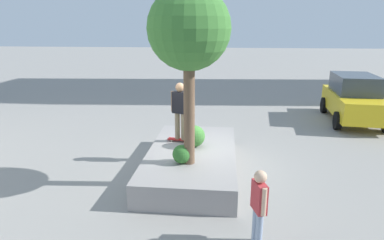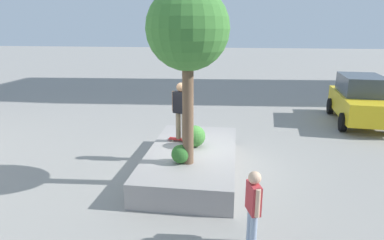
{
  "view_description": "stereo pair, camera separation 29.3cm",
  "coord_description": "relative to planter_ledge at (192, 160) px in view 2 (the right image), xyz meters",
  "views": [
    {
      "loc": [
        9.01,
        0.56,
        4.03
      ],
      "look_at": [
        0.33,
        -0.33,
        1.54
      ],
      "focal_mm": 30.4,
      "sensor_mm": 36.0,
      "label": 1
    },
    {
      "loc": [
        8.97,
        0.85,
        4.03
      ],
      "look_at": [
        0.33,
        -0.33,
        1.54
      ],
      "focal_mm": 30.4,
      "sensor_mm": 36.0,
      "label": 2
    }
  ],
  "objects": [
    {
      "name": "skateboard",
      "position": [
        -0.71,
        -0.43,
        0.38
      ],
      "size": [
        0.31,
        0.82,
        0.07
      ],
      "color": "#A51E1E",
      "rests_on": "planter_ledge"
    },
    {
      "name": "pedestrian_crossing",
      "position": [
        3.2,
        1.58,
        0.57
      ],
      "size": [
        0.5,
        0.29,
        1.54
      ],
      "color": "#8C9EB7",
      "rests_on": "ground"
    },
    {
      "name": "skateboarder",
      "position": [
        -0.71,
        -0.43,
        1.4
      ],
      "size": [
        0.33,
        0.57,
        1.75
      ],
      "color": "#847056",
      "rests_on": "skateboard"
    },
    {
      "name": "hedge_clump",
      "position": [
        0.93,
        -0.17,
        0.56
      ],
      "size": [
        0.48,
        0.48,
        0.48
      ],
      "primitive_type": "sphere",
      "color": "#2D6628",
      "rests_on": "planter_ledge"
    },
    {
      "name": "planter_ledge",
      "position": [
        0.0,
        0.0,
        0.0
      ],
      "size": [
        4.67,
        2.47,
        0.64
      ],
      "primitive_type": "cube",
      "color": "gray",
      "rests_on": "ground"
    },
    {
      "name": "sedan_parked",
      "position": [
        -5.95,
        6.55,
        0.72
      ],
      "size": [
        4.55,
        2.38,
        2.05
      ],
      "color": "gold",
      "rests_on": "ground"
    },
    {
      "name": "plaza_tree",
      "position": [
        0.9,
        0.02,
        3.63
      ],
      "size": [
        1.97,
        1.97,
        4.35
      ],
      "color": "brown",
      "rests_on": "planter_ledge"
    },
    {
      "name": "ground_plane",
      "position": [
        -0.33,
        0.33,
        -0.32
      ],
      "size": [
        120.0,
        120.0,
        0.0
      ],
      "primitive_type": "plane",
      "color": "gray"
    },
    {
      "name": "boxwood_shrub",
      "position": [
        -0.32,
        0.04,
        0.64
      ],
      "size": [
        0.63,
        0.63,
        0.63
      ],
      "primitive_type": "sphere",
      "color": "#3D7A33",
      "rests_on": "planter_ledge"
    }
  ]
}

